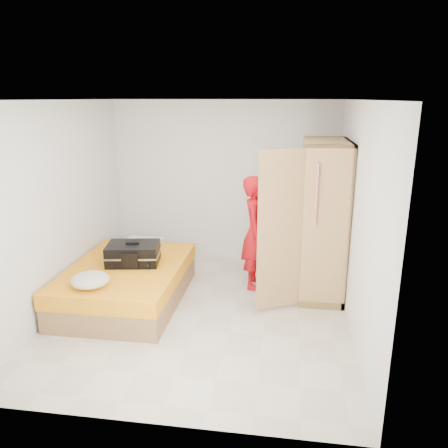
# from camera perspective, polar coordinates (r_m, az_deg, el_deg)

# --- Properties ---
(room) EXTENTS (4.00, 4.02, 2.60)m
(room) POSITION_cam_1_polar(r_m,az_deg,el_deg) (5.19, -3.07, 1.38)
(room) COLOR beige
(room) RESTS_ON ground
(bed) EXTENTS (1.42, 2.02, 0.50)m
(bed) POSITION_cam_1_polar(r_m,az_deg,el_deg) (6.00, -12.52, -7.53)
(bed) COLOR #9F7948
(bed) RESTS_ON ground
(wardrobe) EXTENTS (1.12, 1.43, 2.10)m
(wardrobe) POSITION_cam_1_polar(r_m,az_deg,el_deg) (6.00, 12.34, 0.09)
(wardrobe) COLOR tan
(wardrobe) RESTS_ON ground
(person) EXTENTS (0.41, 0.60, 1.60)m
(person) POSITION_cam_1_polar(r_m,az_deg,el_deg) (6.14, 4.17, -1.13)
(person) COLOR red
(person) RESTS_ON ground
(suitcase) EXTENTS (0.76, 0.61, 0.30)m
(suitcase) POSITION_cam_1_polar(r_m,az_deg,el_deg) (5.92, -11.78, -3.81)
(suitcase) COLOR black
(suitcase) RESTS_ON bed
(round_cushion) EXTENTS (0.44, 0.44, 0.17)m
(round_cushion) POSITION_cam_1_polar(r_m,az_deg,el_deg) (5.35, -17.08, -7.01)
(round_cushion) COLOR beige
(round_cushion) RESTS_ON bed
(pillow) EXTENTS (0.53, 0.27, 0.10)m
(pillow) POSITION_cam_1_polar(r_m,az_deg,el_deg) (6.65, -10.35, -2.29)
(pillow) COLOR beige
(pillow) RESTS_ON bed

